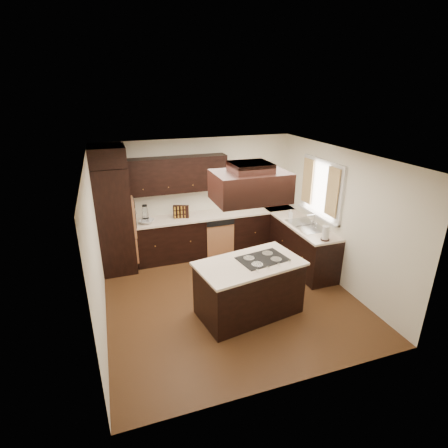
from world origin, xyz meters
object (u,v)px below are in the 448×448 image
at_px(oven_column, 115,220).
at_px(range_hood, 250,186).
at_px(island, 249,289).
at_px(spice_rack, 181,212).

height_order(oven_column, range_hood, range_hood).
bearing_deg(range_hood, island, 24.94).
bearing_deg(island, oven_column, 120.86).
xyz_separation_m(island, spice_rack, (-0.58, 2.31, 0.61)).
height_order(oven_column, island, oven_column).
height_order(oven_column, spice_rack, oven_column).
bearing_deg(spice_rack, range_hood, -56.25).
bearing_deg(island, spice_rack, 94.44).
bearing_deg(range_hood, oven_column, 129.74).
distance_m(oven_column, range_hood, 3.13).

